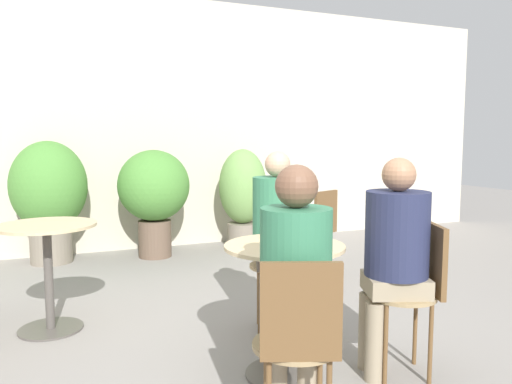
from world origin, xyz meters
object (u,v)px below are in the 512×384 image
object	(u,v)px
cafe_table_near	(284,284)
seated_person_0	(295,278)
bistro_chair_1	(418,283)
beer_glass_1	(289,238)
bistro_chair_0	(298,337)
potted_plant_0	(49,192)
beer_glass_0	(277,222)
seated_person_1	(394,248)
bistro_chair_2	(276,253)
potted_plant_2	(243,193)
seated_person_2	(277,227)
potted_plant_1	(154,191)
cafe_table_far	(48,256)
bistro_chair_3	(318,226)

from	to	relation	value
cafe_table_near	seated_person_0	distance (m)	0.64
bistro_chair_1	beer_glass_1	bearing A→B (deg)	-76.08
bistro_chair_0	potted_plant_0	distance (m)	4.07
beer_glass_0	bistro_chair_1	bearing A→B (deg)	-34.80
seated_person_1	potted_plant_0	size ratio (longest dim) A/B	0.94
bistro_chair_2	beer_glass_0	world-z (taller)	beer_glass_0
bistro_chair_1	potted_plant_2	xyz separation A→B (m)	(0.31, 3.44, 0.15)
seated_person_2	beer_glass_0	distance (m)	0.44
bistro_chair_0	bistro_chair_2	world-z (taller)	same
bistro_chair_1	potted_plant_1	distance (m)	3.48
cafe_table_near	seated_person_0	world-z (taller)	seated_person_0
cafe_table_far	seated_person_2	world-z (taller)	seated_person_2
bistro_chair_0	bistro_chair_2	distance (m)	1.48
bistro_chair_3	seated_person_1	xyz separation A→B (m)	(-0.53, -1.74, 0.20)
seated_person_0	potted_plant_1	xyz separation A→B (m)	(0.13, 3.67, 0.02)
beer_glass_0	potted_plant_1	world-z (taller)	potted_plant_1
bistro_chair_1	seated_person_1	size ratio (longest dim) A/B	0.70
seated_person_0	potted_plant_1	distance (m)	3.68
seated_person_0	potted_plant_1	world-z (taller)	seated_person_0
beer_glass_0	seated_person_0	bearing A→B (deg)	-109.68
cafe_table_far	beer_glass_1	distance (m)	1.83
bistro_chair_3	seated_person_0	size ratio (longest dim) A/B	0.70
bistro_chair_2	bistro_chair_3	bearing A→B (deg)	67.29
bistro_chair_0	beer_glass_0	xyz separation A→B (m)	(0.31, 0.86, 0.31)
beer_glass_1	potted_plant_0	world-z (taller)	potted_plant_0
cafe_table_near	seated_person_2	xyz separation A→B (m)	(0.22, 0.56, 0.21)
cafe_table_far	bistro_chair_2	size ratio (longest dim) A/B	0.87
potted_plant_0	bistro_chair_0	bearing A→B (deg)	-77.32
seated_person_2	beer_glass_1	size ratio (longest dim) A/B	8.21
bistro_chair_3	beer_glass_1	size ratio (longest dim) A/B	5.67
bistro_chair_0	seated_person_0	distance (m)	0.25
bistro_chair_3	cafe_table_near	bearing A→B (deg)	30.55
seated_person_0	beer_glass_0	distance (m)	0.79
cafe_table_near	cafe_table_far	xyz separation A→B (m)	(-1.20, 1.23, -0.00)
beer_glass_0	beer_glass_1	world-z (taller)	beer_glass_0
bistro_chair_1	cafe_table_near	bearing A→B (deg)	-90.00
bistro_chair_2	potted_plant_2	world-z (taller)	potted_plant_2
cafe_table_far	seated_person_2	xyz separation A→B (m)	(1.42, -0.67, 0.21)
beer_glass_1	potted_plant_0	size ratio (longest dim) A/B	0.12
potted_plant_0	seated_person_0	bearing A→B (deg)	-76.21
cafe_table_near	bistro_chair_3	world-z (taller)	bistro_chair_3
bistro_chair_1	seated_person_0	xyz separation A→B (m)	(-0.91, -0.29, 0.21)
bistro_chair_2	potted_plant_2	size ratio (longest dim) A/B	0.71
bistro_chair_0	potted_plant_2	xyz separation A→B (m)	(1.27, 3.86, 0.15)
bistro_chair_1	bistro_chair_2	xyz separation A→B (m)	(-0.41, 0.96, 0.00)
potted_plant_2	seated_person_0	bearing A→B (deg)	-108.08
bistro_chair_3	potted_plant_0	size ratio (longest dim) A/B	0.66
bistro_chair_3	beer_glass_0	xyz separation A→B (m)	(-1.05, -1.35, 0.31)
bistro_chair_0	beer_glass_0	distance (m)	0.97
seated_person_0	bistro_chair_2	bearing A→B (deg)	-90.00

